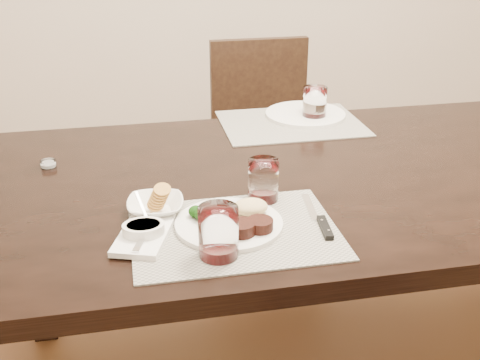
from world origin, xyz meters
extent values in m
cube|color=black|center=(0.00, 0.00, 0.72)|extent=(2.00, 1.00, 0.05)
cube|color=black|center=(-0.92, 0.42, 0.35)|extent=(0.08, 0.08, 0.70)
cube|color=black|center=(0.00, 0.85, 0.43)|extent=(0.42, 0.42, 0.04)
cube|color=black|center=(-0.18, 0.67, 0.21)|extent=(0.04, 0.04, 0.41)
cube|color=black|center=(0.18, 0.67, 0.21)|extent=(0.04, 0.04, 0.41)
cube|color=black|center=(-0.18, 1.03, 0.21)|extent=(0.04, 0.04, 0.41)
cube|color=black|center=(0.18, 1.03, 0.21)|extent=(0.04, 0.04, 0.41)
cube|color=black|center=(0.00, 1.04, 0.68)|extent=(0.42, 0.04, 0.45)
cube|color=gray|center=(-0.36, -0.27, 0.75)|extent=(0.46, 0.34, 0.00)
cube|color=gray|center=(-0.04, 0.40, 0.75)|extent=(0.46, 0.34, 0.00)
cylinder|color=silver|center=(-0.37, -0.25, 0.76)|extent=(0.25, 0.25, 0.01)
cylinder|color=black|center=(-0.35, -0.30, 0.78)|extent=(0.06, 0.06, 0.03)
cylinder|color=black|center=(-0.31, -0.30, 0.78)|extent=(0.06, 0.06, 0.02)
ellipsoid|color=#DEC085|center=(-0.31, -0.22, 0.78)|extent=(0.08, 0.07, 0.03)
ellipsoid|color=#113E0B|center=(-0.43, -0.23, 0.78)|extent=(0.04, 0.04, 0.03)
ellipsoid|color=gold|center=(-0.42, -0.25, 0.78)|extent=(0.04, 0.04, 0.03)
cube|color=white|center=(-0.56, -0.26, 0.76)|extent=(0.16, 0.21, 0.01)
cube|color=white|center=(-0.56, -0.28, 0.77)|extent=(0.06, 0.13, 0.01)
cube|color=white|center=(-0.55, -0.20, 0.77)|extent=(0.04, 0.05, 0.00)
cube|color=white|center=(-0.16, -0.20, 0.76)|extent=(0.03, 0.14, 0.00)
cube|color=black|center=(-0.16, -0.31, 0.76)|extent=(0.03, 0.10, 0.01)
imported|color=silver|center=(-0.53, -0.15, 0.77)|extent=(0.15, 0.15, 0.03)
cylinder|color=#C7823E|center=(-0.53, -0.15, 0.79)|extent=(0.04, 0.05, 0.04)
cylinder|color=silver|center=(-0.56, -0.27, 0.77)|extent=(0.09, 0.09, 0.04)
cylinder|color=#0D3B13|center=(-0.56, -0.27, 0.78)|extent=(0.07, 0.07, 0.01)
cube|color=white|center=(-0.56, -0.21, 0.81)|extent=(0.01, 0.06, 0.04)
cylinder|color=white|center=(-0.26, -0.13, 0.81)|extent=(0.08, 0.08, 0.10)
cylinder|color=#340405|center=(-0.26, -0.13, 0.77)|extent=(0.06, 0.06, 0.03)
cylinder|color=silver|center=(0.03, 0.46, 0.76)|extent=(0.27, 0.27, 0.01)
cylinder|color=white|center=(0.05, 0.42, 0.81)|extent=(0.08, 0.08, 0.11)
cylinder|color=#340405|center=(0.05, 0.42, 0.77)|extent=(0.07, 0.07, 0.03)
cylinder|color=white|center=(-0.41, -0.37, 0.81)|extent=(0.08, 0.08, 0.11)
cylinder|color=#340405|center=(-0.41, -0.37, 0.76)|extent=(0.07, 0.07, 0.03)
cylinder|color=white|center=(-0.80, 0.19, 0.76)|extent=(0.04, 0.04, 0.02)
cylinder|color=white|center=(-0.80, 0.19, 0.76)|extent=(0.03, 0.03, 0.01)
camera|label=1|loc=(-0.58, -1.42, 1.43)|focal=45.00mm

